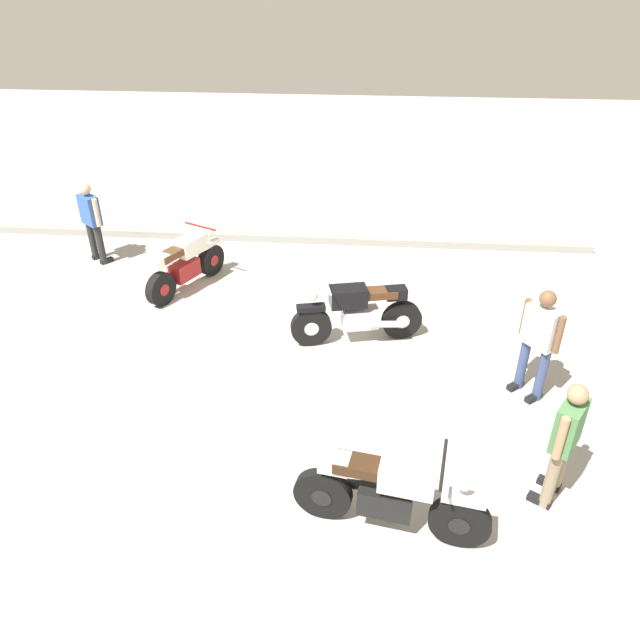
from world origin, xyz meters
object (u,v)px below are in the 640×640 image
motorcycle_black_cruiser (358,313)px  motorcycle_silver_cruiser (390,493)px  person_in_white_shirt (539,338)px  person_in_green_shirt (565,438)px  motorcycle_cream_vintage (185,265)px  person_in_blue_shirt (91,219)px

motorcycle_black_cruiser → motorcycle_silver_cruiser: bearing=83.6°
person_in_white_shirt → person_in_green_shirt: person_in_white_shirt is taller
motorcycle_black_cruiser → person_in_white_shirt: 2.70m
motorcycle_silver_cruiser → person_in_white_shirt: (1.99, 2.50, 0.40)m
motorcycle_black_cruiser → motorcycle_cream_vintage: motorcycle_black_cruiser is taller
person_in_white_shirt → person_in_blue_shirt: person_in_white_shirt is taller
person_in_blue_shirt → person_in_green_shirt: (7.51, -5.49, -0.01)m
person_in_blue_shirt → motorcycle_black_cruiser: bearing=-77.1°
person_in_green_shirt → person_in_blue_shirt: bearing=-3.6°
motorcycle_cream_vintage → person_in_green_shirt: 7.08m
motorcycle_cream_vintage → person_in_green_shirt: (5.44, -4.52, 0.41)m
motorcycle_silver_cruiser → motorcycle_cream_vintage: motorcycle_silver_cruiser is taller
motorcycle_silver_cruiser → person_in_green_shirt: 1.97m
motorcycle_silver_cruiser → motorcycle_black_cruiser: bearing=106.9°
motorcycle_silver_cruiser → motorcycle_cream_vintage: size_ratio=1.14×
motorcycle_black_cruiser → motorcycle_silver_cruiser: (0.44, -3.62, 0.00)m
motorcycle_silver_cruiser → person_in_green_shirt: (1.84, 0.59, 0.37)m
motorcycle_silver_cruiser → motorcycle_cream_vintage: (-3.60, 5.10, -0.03)m
motorcycle_silver_cruiser → person_in_blue_shirt: person_in_blue_shirt is taller
motorcycle_silver_cruiser → person_in_white_shirt: size_ratio=1.28×
motorcycle_black_cruiser → person_in_blue_shirt: size_ratio=1.28×
motorcycle_black_cruiser → motorcycle_cream_vintage: (-3.16, 1.48, -0.03)m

